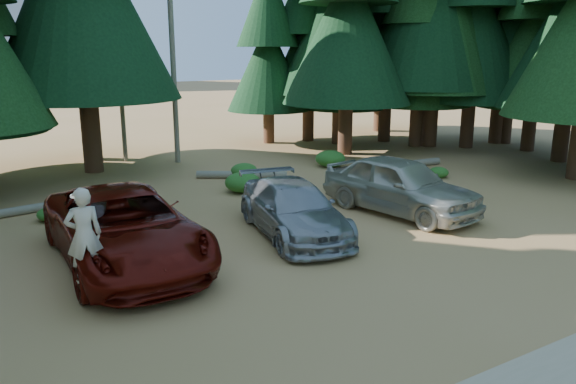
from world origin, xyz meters
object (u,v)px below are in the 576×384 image
at_px(silver_minivan_right, 400,185).
at_px(log_mid, 242,175).
at_px(silver_minivan_center, 293,209).
at_px(log_left, 43,207).
at_px(log_right, 394,166).
at_px(red_pickup, 125,228).
at_px(frisbee_player, 84,235).

xyz_separation_m(silver_minivan_right, log_mid, (-2.13, 7.00, -0.75)).
height_order(silver_minivan_center, log_mid, silver_minivan_center).
relative_size(log_left, log_right, 0.79).
distance_m(red_pickup, silver_minivan_right, 8.67).
bearing_deg(frisbee_player, silver_minivan_right, -166.15).
bearing_deg(red_pickup, log_mid, 47.06).
distance_m(silver_minivan_center, silver_minivan_right, 4.04).
bearing_deg(silver_minivan_right, frisbee_player, -179.47).
height_order(silver_minivan_right, log_mid, silver_minivan_right).
bearing_deg(log_mid, log_left, -140.16).
height_order(silver_minivan_center, silver_minivan_right, silver_minivan_right).
relative_size(silver_minivan_center, frisbee_player, 2.61).
distance_m(silver_minivan_right, log_mid, 7.36).
height_order(frisbee_player, log_left, frisbee_player).
bearing_deg(log_left, frisbee_player, -100.33).
xyz_separation_m(silver_minivan_center, frisbee_player, (-5.93, -1.73, 0.77)).
distance_m(silver_minivan_right, log_left, 11.50).
bearing_deg(log_left, log_right, -12.20).
xyz_separation_m(silver_minivan_center, log_right, (8.40, 5.31, -0.58)).
height_order(log_mid, log_right, log_right).
xyz_separation_m(frisbee_player, log_mid, (7.83, 8.84, -1.35)).
bearing_deg(log_right, frisbee_player, -149.06).
height_order(silver_minivan_center, log_right, silver_minivan_center).
bearing_deg(silver_minivan_right, red_pickup, 169.28).
distance_m(silver_minivan_right, log_right, 6.84).
xyz_separation_m(silver_minivan_center, silver_minivan_right, (4.03, 0.11, 0.17)).
relative_size(red_pickup, silver_minivan_right, 1.21).
bearing_deg(log_mid, red_pickup, -100.72).
distance_m(red_pickup, log_right, 14.01).
xyz_separation_m(log_left, log_right, (14.11, -0.85, 0.02)).
bearing_deg(log_left, silver_minivan_center, -55.97).
bearing_deg(frisbee_player, log_mid, -128.13).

